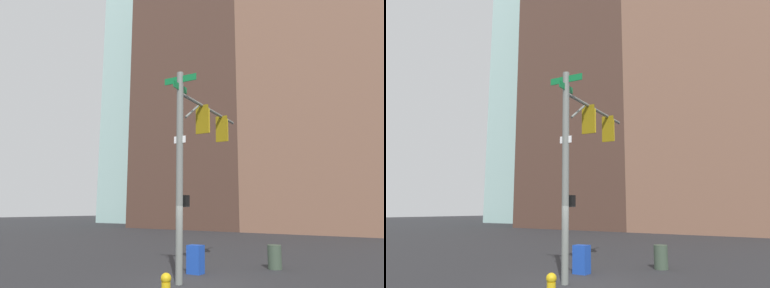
{
  "view_description": "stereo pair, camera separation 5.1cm",
  "coord_description": "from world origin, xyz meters",
  "views": [
    {
      "loc": [
        10.08,
        6.95,
        2.4
      ],
      "look_at": [
        -0.53,
        -0.37,
        4.76
      ],
      "focal_mm": 33.29,
      "sensor_mm": 36.0,
      "label": 1
    },
    {
      "loc": [
        10.06,
        6.99,
        2.4
      ],
      "look_at": [
        -0.53,
        -0.37,
        4.76
      ],
      "focal_mm": 33.29,
      "sensor_mm": 36.0,
      "label": 2
    }
  ],
  "objects": [
    {
      "name": "ground_plane",
      "position": [
        0.0,
        0.0,
        0.0
      ],
      "size": [
        200.0,
        200.0,
        0.0
      ],
      "primitive_type": "plane",
      "color": "#262628"
    },
    {
      "name": "signal_pole_assembly",
      "position": [
        -0.98,
        -0.42,
        4.77
      ],
      "size": [
        5.47,
        1.34,
        7.22
      ],
      "rotation": [
        0.0,
        0.0,
        3.26
      ],
      "color": "slate",
      "rests_on": "ground_plane"
    },
    {
      "name": "litter_bin",
      "position": [
        -4.24,
        1.17,
        0.47
      ],
      "size": [
        0.56,
        0.56,
        0.95
      ],
      "primitive_type": "cylinder",
      "color": "#384738",
      "rests_on": "ground_plane"
    },
    {
      "name": "newspaper_box",
      "position": [
        -1.53,
        -0.89,
        0.53
      ],
      "size": [
        0.46,
        0.57,
        1.05
      ],
      "primitive_type": "cube",
      "rotation": [
        0.0,
        0.0,
        0.03
      ],
      "color": "#193FA5",
      "rests_on": "ground_plane"
    },
    {
      "name": "building_brick_nearside",
      "position": [
        -33.21,
        -16.44,
        22.32
      ],
      "size": [
        18.09,
        21.51,
        44.64
      ],
      "primitive_type": "cube",
      "color": "#4C3328",
      "rests_on": "ground_plane"
    },
    {
      "name": "building_brick_midblock",
      "position": [
        -35.51,
        -1.67,
        22.25
      ],
      "size": [
        22.71,
        17.86,
        44.49
      ],
      "primitive_type": "cube",
      "color": "#845B47",
      "rests_on": "ground_plane"
    },
    {
      "name": "building_glass_tower",
      "position": [
        -45.99,
        -27.75,
        37.73
      ],
      "size": [
        24.76,
        32.71,
        75.47
      ],
      "primitive_type": "cube",
      "color": "#9EC6C1",
      "rests_on": "ground_plane"
    }
  ]
}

